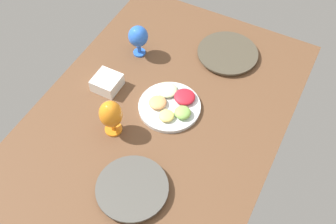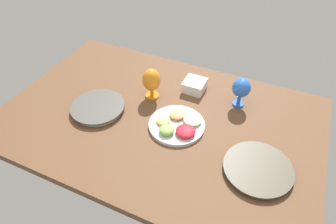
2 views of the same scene
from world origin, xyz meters
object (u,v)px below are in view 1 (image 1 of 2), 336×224
hurricane_glass_orange (111,115)px  dinner_plate_left (228,54)px  hurricane_glass_blue (138,37)px  dinner_plate_right (132,189)px  square_bowl_white (107,82)px  fruit_platter (171,105)px

hurricane_glass_orange → dinner_plate_left: bearing=157.7°
hurricane_glass_blue → hurricane_glass_orange: 46.74cm
dinner_plate_right → dinner_plate_left: bearing=177.0°
dinner_plate_left → square_bowl_white: size_ratio=2.55×
hurricane_glass_blue → square_bowl_white: bearing=-4.4°
hurricane_glass_blue → square_bowl_white: size_ratio=1.42×
square_bowl_white → hurricane_glass_blue: bearing=175.6°
hurricane_glass_orange → square_bowl_white: size_ratio=1.52×
dinner_plate_left → hurricane_glass_blue: hurricane_glass_blue is taller
hurricane_glass_orange → square_bowl_white: (-19.07, -15.13, -7.21)cm
dinner_plate_left → dinner_plate_right: 84.41cm
dinner_plate_left → dinner_plate_right: (84.29, -4.44, 0.27)cm
dinner_plate_right → hurricane_glass_blue: bearing=-152.1°
hurricane_glass_orange → square_bowl_white: bearing=-141.6°
dinner_plate_right → hurricane_glass_blue: size_ratio=1.70×
dinner_plate_left → fruit_platter: fruit_platter is taller
fruit_platter → hurricane_glass_blue: 38.02cm
dinner_plate_right → hurricane_glass_orange: bearing=-133.9°
dinner_plate_right → hurricane_glass_blue: (-65.64, -34.72, 9.16)cm
fruit_platter → square_bowl_white: size_ratio=2.38×
dinner_plate_left → fruit_platter: size_ratio=1.07×
square_bowl_white → hurricane_glass_orange: bearing=38.4°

